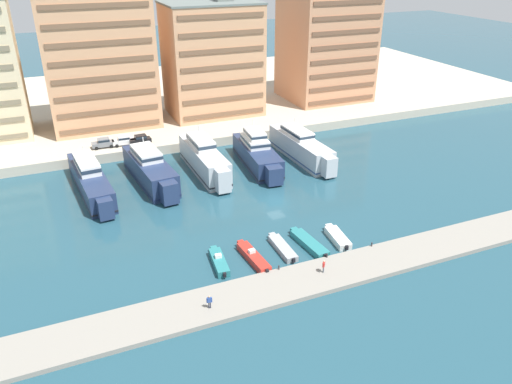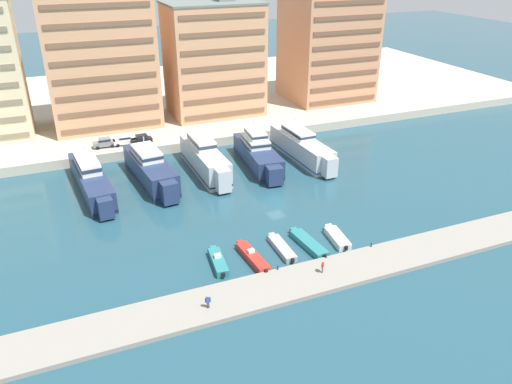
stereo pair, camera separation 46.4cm
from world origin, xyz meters
The scene contains 24 objects.
ground_plane centered at (0.00, 0.00, 0.00)m, with size 400.00×400.00×0.00m, color #234C5B.
quay_promenade centered at (0.00, 61.11, 0.91)m, with size 180.00×70.00×1.81m, color #BCB29E.
pier_dock centered at (0.00, -20.55, 0.29)m, with size 120.00×6.22×0.58m, color gray.
yacht_navy_far_left centered at (-26.32, 14.71, 2.13)m, with size 5.55×22.35×7.02m.
yacht_navy_left centered at (-16.61, 14.64, 2.30)m, with size 6.23×20.38×7.28m.
yacht_silver_mid_left centered at (-6.94, 15.11, 2.53)m, with size 4.34×20.11×7.80m.
yacht_navy_center_left centered at (2.84, 14.36, 2.30)m, with size 6.21×19.63×8.01m.
yacht_silver_center centered at (11.67, 14.17, 2.29)m, with size 4.69×21.08×7.18m.
motorboat_teal_far_left centered at (-14.10, -13.13, 0.49)m, with size 2.11×6.60×1.39m.
motorboat_red_left centered at (-9.75, -13.86, 0.50)m, with size 2.03×7.84×1.42m.
motorboat_grey_mid_left centered at (-5.31, -13.20, 0.40)m, with size 1.66×7.15×0.85m.
motorboat_teal_center_left centered at (-1.58, -13.60, 0.44)m, with size 2.38×8.00×0.89m.
motorboat_white_center centered at (2.68, -13.85, 0.47)m, with size 2.38×6.31×0.94m.
car_grey_far_left centered at (-22.27, 29.59, 2.79)m, with size 4.11×1.94×1.80m.
car_white_left centered at (-18.54, 29.39, 2.79)m, with size 4.14×2.00×1.80m.
car_black_mid_left centered at (-15.48, 28.72, 2.79)m, with size 4.18×2.08×1.80m.
apartment_block_left centered at (-19.71, 44.02, 15.18)m, with size 21.65×15.63×28.65m.
apartment_block_mid_left centered at (4.19, 42.68, 13.82)m, with size 20.15×14.41×25.90m.
apartment_block_center_left centered at (33.56, 44.27, 14.47)m, with size 19.48×17.78×27.23m.
pedestrian_near_edge centered at (-3.23, -20.30, 1.58)m, with size 0.48×0.50×1.69m.
pedestrian_mid_deck centered at (-17.99, -21.32, 1.56)m, with size 0.63×0.30×1.65m.
bollard_west centered at (-7.95, -17.69, 0.90)m, with size 0.20×0.20×0.61m.
bollard_west_mid centered at (-1.19, -17.69, 0.90)m, with size 0.20×0.20×0.61m.
bollard_east_mid centered at (5.56, -17.69, 0.90)m, with size 0.20×0.20×0.61m.
Camera 2 is at (-29.72, -63.21, 36.00)m, focal length 35.00 mm.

